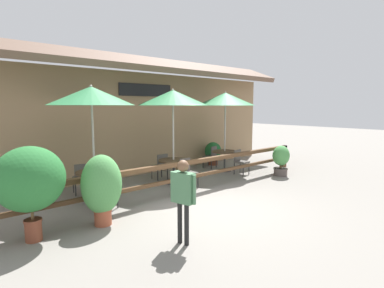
{
  "coord_description": "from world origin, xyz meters",
  "views": [
    {
      "loc": [
        -4.98,
        -5.12,
        2.44
      ],
      "look_at": [
        0.78,
        1.45,
        1.33
      ],
      "focal_mm": 28.0,
      "sensor_mm": 36.0,
      "label": 1
    }
  ],
  "objects_px": {
    "dining_table_middle": "(174,164)",
    "potted_plant_entrance_palm": "(102,186)",
    "patio_umbrella_far": "(225,99)",
    "chair_far_streetside": "(240,161)",
    "chair_middle_wallside": "(161,165)",
    "pedestrian": "(183,191)",
    "potted_plant_corner_fern": "(281,159)",
    "chair_near_wallside": "(82,177)",
    "chair_far_wallside": "(211,156)",
    "potted_plant_small_flowering": "(213,152)",
    "patio_umbrella_middle": "(173,98)",
    "chair_near_streetside": "(106,187)",
    "patio_umbrella_near": "(91,96)",
    "chair_middle_streetside": "(188,171)",
    "dining_table_far": "(225,155)",
    "dining_table_near": "(95,177)",
    "potted_plant_broad_leaf": "(30,180)"
  },
  "relations": [
    {
      "from": "dining_table_middle",
      "to": "potted_plant_entrance_palm",
      "type": "xyz_separation_m",
      "value": [
        -3.17,
        -1.71,
        0.21
      ]
    },
    {
      "from": "patio_umbrella_far",
      "to": "chair_far_streetside",
      "type": "xyz_separation_m",
      "value": [
        0.04,
        -0.73,
        -2.2
      ]
    },
    {
      "from": "chair_middle_wallside",
      "to": "potted_plant_entrance_palm",
      "type": "distance_m",
      "value": 3.95
    },
    {
      "from": "pedestrian",
      "to": "potted_plant_corner_fern",
      "type": "bearing_deg",
      "value": 93.54
    },
    {
      "from": "chair_near_wallside",
      "to": "potted_plant_corner_fern",
      "type": "height_order",
      "value": "potted_plant_corner_fern"
    },
    {
      "from": "chair_far_wallside",
      "to": "chair_near_wallside",
      "type": "bearing_deg",
      "value": -12.19
    },
    {
      "from": "potted_plant_small_flowering",
      "to": "patio_umbrella_middle",
      "type": "bearing_deg",
      "value": -157.38
    },
    {
      "from": "patio_umbrella_middle",
      "to": "dining_table_middle",
      "type": "bearing_deg",
      "value": 0.0
    },
    {
      "from": "chair_near_streetside",
      "to": "chair_middle_wallside",
      "type": "height_order",
      "value": "same"
    },
    {
      "from": "chair_far_wallside",
      "to": "potted_plant_corner_fern",
      "type": "height_order",
      "value": "potted_plant_corner_fern"
    },
    {
      "from": "patio_umbrella_near",
      "to": "potted_plant_corner_fern",
      "type": "relative_size",
      "value": 2.78
    },
    {
      "from": "chair_middle_streetside",
      "to": "potted_plant_entrance_palm",
      "type": "relative_size",
      "value": 0.59
    },
    {
      "from": "chair_far_streetside",
      "to": "chair_far_wallside",
      "type": "bearing_deg",
      "value": 84.41
    },
    {
      "from": "patio_umbrella_near",
      "to": "chair_middle_wallside",
      "type": "xyz_separation_m",
      "value": [
        2.55,
        0.65,
        -2.2
      ]
    },
    {
      "from": "chair_near_wallside",
      "to": "dining_table_far",
      "type": "relative_size",
      "value": 0.92
    },
    {
      "from": "dining_table_near",
      "to": "chair_middle_streetside",
      "type": "distance_m",
      "value": 2.7
    },
    {
      "from": "chair_middle_streetside",
      "to": "chair_far_streetside",
      "type": "relative_size",
      "value": 1.0
    },
    {
      "from": "chair_near_wallside",
      "to": "dining_table_far",
      "type": "height_order",
      "value": "chair_near_wallside"
    },
    {
      "from": "patio_umbrella_far",
      "to": "patio_umbrella_middle",
      "type": "bearing_deg",
      "value": -176.18
    },
    {
      "from": "dining_table_middle",
      "to": "pedestrian",
      "type": "relative_size",
      "value": 0.62
    },
    {
      "from": "dining_table_near",
      "to": "patio_umbrella_far",
      "type": "xyz_separation_m",
      "value": [
        5.15,
        0.15,
        2.08
      ]
    },
    {
      "from": "chair_near_wallside",
      "to": "dining_table_middle",
      "type": "bearing_deg",
      "value": 175.92
    },
    {
      "from": "chair_middle_wallside",
      "to": "potted_plant_entrance_palm",
      "type": "height_order",
      "value": "potted_plant_entrance_palm"
    },
    {
      "from": "chair_far_streetside",
      "to": "potted_plant_corner_fern",
      "type": "relative_size",
      "value": 0.81
    },
    {
      "from": "chair_middle_streetside",
      "to": "chair_far_wallside",
      "type": "height_order",
      "value": "same"
    },
    {
      "from": "patio_umbrella_far",
      "to": "potted_plant_corner_fern",
      "type": "bearing_deg",
      "value": -63.87
    },
    {
      "from": "dining_table_far",
      "to": "chair_near_streetside",
      "type": "bearing_deg",
      "value": -170.48
    },
    {
      "from": "dining_table_middle",
      "to": "dining_table_far",
      "type": "xyz_separation_m",
      "value": [
        2.57,
        0.17,
        0.0
      ]
    },
    {
      "from": "patio_umbrella_middle",
      "to": "pedestrian",
      "type": "xyz_separation_m",
      "value": [
        -2.47,
        -3.47,
        -1.72
      ]
    },
    {
      "from": "potted_plant_small_flowering",
      "to": "pedestrian",
      "type": "relative_size",
      "value": 0.63
    },
    {
      "from": "chair_middle_wallside",
      "to": "potted_plant_small_flowering",
      "type": "xyz_separation_m",
      "value": [
        3.09,
        0.61,
        0.04
      ]
    },
    {
      "from": "chair_middle_wallside",
      "to": "chair_far_wallside",
      "type": "bearing_deg",
      "value": -171.13
    },
    {
      "from": "dining_table_middle",
      "to": "potted_plant_corner_fern",
      "type": "relative_size",
      "value": 0.88
    },
    {
      "from": "patio_umbrella_middle",
      "to": "chair_far_streetside",
      "type": "height_order",
      "value": "patio_umbrella_middle"
    },
    {
      "from": "potted_plant_entrance_palm",
      "to": "chair_far_streetside",
      "type": "bearing_deg",
      "value": 11.27
    },
    {
      "from": "patio_umbrella_middle",
      "to": "potted_plant_corner_fern",
      "type": "bearing_deg",
      "value": -25.7
    },
    {
      "from": "chair_near_wallside",
      "to": "chair_middle_wallside",
      "type": "xyz_separation_m",
      "value": [
        2.63,
        -0.07,
        0.0
      ]
    },
    {
      "from": "chair_near_wallside",
      "to": "pedestrian",
      "type": "relative_size",
      "value": 0.57
    },
    {
      "from": "chair_near_streetside",
      "to": "chair_near_wallside",
      "type": "bearing_deg",
      "value": 94.25
    },
    {
      "from": "chair_middle_wallside",
      "to": "dining_table_middle",
      "type": "bearing_deg",
      "value": 96.25
    },
    {
      "from": "dining_table_near",
      "to": "chair_near_wallside",
      "type": "bearing_deg",
      "value": 95.74
    },
    {
      "from": "chair_middle_wallside",
      "to": "potted_plant_small_flowering",
      "type": "distance_m",
      "value": 3.15
    },
    {
      "from": "chair_middle_wallside",
      "to": "potted_plant_broad_leaf",
      "type": "height_order",
      "value": "potted_plant_broad_leaf"
    },
    {
      "from": "chair_middle_streetside",
      "to": "chair_far_wallside",
      "type": "xyz_separation_m",
      "value": [
        2.56,
        1.57,
        0.0
      ]
    },
    {
      "from": "dining_table_near",
      "to": "potted_plant_broad_leaf",
      "type": "relative_size",
      "value": 0.54
    },
    {
      "from": "chair_far_streetside",
      "to": "potted_plant_corner_fern",
      "type": "xyz_separation_m",
      "value": [
        0.87,
        -1.12,
        0.11
      ]
    },
    {
      "from": "chair_far_streetside",
      "to": "potted_plant_broad_leaf",
      "type": "distance_m",
      "value": 7.16
    },
    {
      "from": "potted_plant_broad_leaf",
      "to": "chair_far_wallside",
      "type": "bearing_deg",
      "value": 19.45
    },
    {
      "from": "dining_table_far",
      "to": "chair_near_wallside",
      "type": "bearing_deg",
      "value": 173.81
    },
    {
      "from": "dining_table_near",
      "to": "chair_middle_streetside",
      "type": "height_order",
      "value": "chair_middle_streetside"
    }
  ]
}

